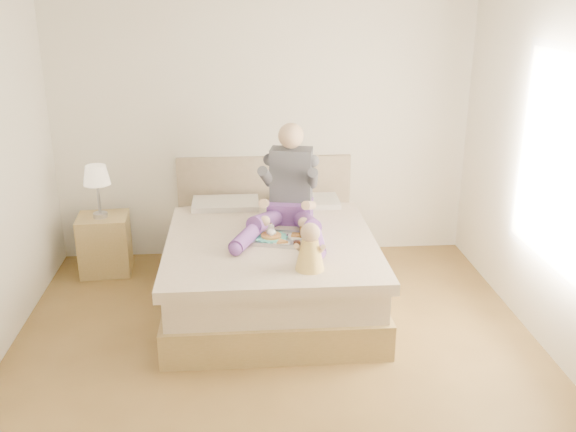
{
  "coord_description": "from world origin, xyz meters",
  "views": [
    {
      "loc": [
        -0.24,
        -3.98,
        2.56
      ],
      "look_at": [
        0.15,
        0.99,
        0.77
      ],
      "focal_mm": 40.0,
      "sensor_mm": 36.0,
      "label": 1
    }
  ],
  "objects": [
    {
      "name": "bed",
      "position": [
        0.0,
        1.08,
        0.32
      ],
      "size": [
        1.7,
        2.18,
        1.0
      ],
      "color": "olive",
      "rests_on": "ground"
    },
    {
      "name": "nightstand",
      "position": [
        -1.52,
        1.71,
        0.28
      ],
      "size": [
        0.48,
        0.43,
        0.56
      ],
      "rotation": [
        0.0,
        0.0,
        0.07
      ],
      "color": "olive",
      "rests_on": "ground"
    },
    {
      "name": "tray",
      "position": [
        0.09,
        0.86,
        0.64
      ],
      "size": [
        0.49,
        0.43,
        0.12
      ],
      "rotation": [
        0.0,
        0.0,
        -0.26
      ],
      "color": "#ADAEB4",
      "rests_on": "bed"
    },
    {
      "name": "adult",
      "position": [
        0.17,
        1.19,
        0.87
      ],
      "size": [
        0.78,
        1.14,
        0.89
      ],
      "rotation": [
        0.0,
        0.0,
        -0.21
      ],
      "color": "#5D3483",
      "rests_on": "bed"
    },
    {
      "name": "baby",
      "position": [
        0.25,
        0.28,
        0.76
      ],
      "size": [
        0.23,
        0.32,
        0.36
      ],
      "rotation": [
        0.0,
        0.0,
        -0.2
      ],
      "color": "gold",
      "rests_on": "bed"
    },
    {
      "name": "lamp",
      "position": [
        -1.53,
        1.68,
        0.93
      ],
      "size": [
        0.24,
        0.24,
        0.49
      ],
      "color": "#ADAEB4",
      "rests_on": "nightstand"
    },
    {
      "name": "room",
      "position": [
        0.08,
        0.01,
        1.51
      ],
      "size": [
        4.02,
        4.22,
        2.71
      ],
      "color": "brown",
      "rests_on": "ground"
    }
  ]
}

